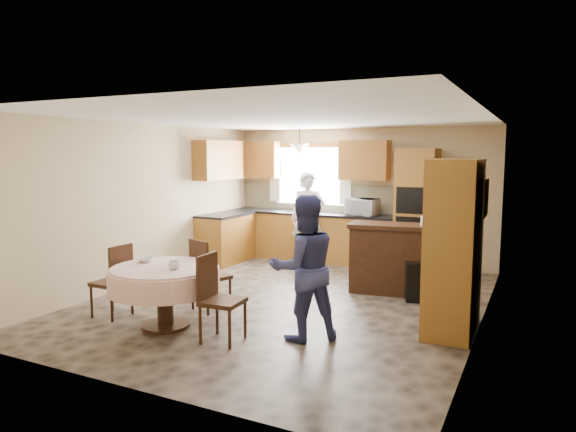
% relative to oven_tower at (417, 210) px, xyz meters
% --- Properties ---
extents(floor, '(5.00, 6.00, 0.01)m').
position_rel_oven_tower_xyz_m(floor, '(-1.15, -2.69, -1.06)').
color(floor, brown).
rests_on(floor, ground).
extents(ceiling, '(5.00, 6.00, 0.01)m').
position_rel_oven_tower_xyz_m(ceiling, '(-1.15, -2.69, 1.44)').
color(ceiling, white).
rests_on(ceiling, wall_back).
extents(wall_back, '(5.00, 0.02, 2.50)m').
position_rel_oven_tower_xyz_m(wall_back, '(-1.15, 0.31, 0.19)').
color(wall_back, tan).
rests_on(wall_back, floor).
extents(wall_front, '(5.00, 0.02, 2.50)m').
position_rel_oven_tower_xyz_m(wall_front, '(-1.15, -5.69, 0.19)').
color(wall_front, tan).
rests_on(wall_front, floor).
extents(wall_left, '(0.02, 6.00, 2.50)m').
position_rel_oven_tower_xyz_m(wall_left, '(-3.65, -2.69, 0.19)').
color(wall_left, tan).
rests_on(wall_left, floor).
extents(wall_right, '(0.02, 6.00, 2.50)m').
position_rel_oven_tower_xyz_m(wall_right, '(1.35, -2.69, 0.19)').
color(wall_right, tan).
rests_on(wall_right, floor).
extents(window, '(1.40, 0.03, 1.10)m').
position_rel_oven_tower_xyz_m(window, '(-2.15, 0.29, 0.54)').
color(window, white).
rests_on(window, wall_back).
extents(curtain_left, '(0.22, 0.02, 1.15)m').
position_rel_oven_tower_xyz_m(curtain_left, '(-2.90, 0.24, 0.59)').
color(curtain_left, white).
rests_on(curtain_left, wall_back).
extents(curtain_right, '(0.22, 0.02, 1.15)m').
position_rel_oven_tower_xyz_m(curtain_right, '(-1.40, 0.24, 0.59)').
color(curtain_right, white).
rests_on(curtain_right, wall_back).
extents(base_cab_back, '(3.30, 0.60, 0.88)m').
position_rel_oven_tower_xyz_m(base_cab_back, '(-2.00, 0.01, -0.62)').
color(base_cab_back, '#B37A2F').
rests_on(base_cab_back, floor).
extents(counter_back, '(3.30, 0.64, 0.04)m').
position_rel_oven_tower_xyz_m(counter_back, '(-2.00, 0.01, -0.16)').
color(counter_back, black).
rests_on(counter_back, base_cab_back).
extents(base_cab_left, '(0.60, 1.20, 0.88)m').
position_rel_oven_tower_xyz_m(base_cab_left, '(-3.35, -0.89, -0.62)').
color(base_cab_left, '#B37A2F').
rests_on(base_cab_left, floor).
extents(counter_left, '(0.64, 1.20, 0.04)m').
position_rel_oven_tower_xyz_m(counter_left, '(-3.35, -0.89, -0.16)').
color(counter_left, black).
rests_on(counter_left, base_cab_left).
extents(backsplash, '(3.30, 0.02, 0.55)m').
position_rel_oven_tower_xyz_m(backsplash, '(-2.00, 0.30, 0.12)').
color(backsplash, '#C8BC8D').
rests_on(backsplash, wall_back).
extents(wall_cab_left, '(0.85, 0.33, 0.72)m').
position_rel_oven_tower_xyz_m(wall_cab_left, '(-3.20, 0.15, 0.85)').
color(wall_cab_left, '#A16228').
rests_on(wall_cab_left, wall_back).
extents(wall_cab_right, '(0.90, 0.33, 0.72)m').
position_rel_oven_tower_xyz_m(wall_cab_right, '(-1.00, 0.15, 0.85)').
color(wall_cab_right, '#A16228').
rests_on(wall_cab_right, wall_back).
extents(wall_cab_side, '(0.33, 1.20, 0.72)m').
position_rel_oven_tower_xyz_m(wall_cab_side, '(-3.48, -0.89, 0.85)').
color(wall_cab_side, '#A16228').
rests_on(wall_cab_side, wall_left).
extents(oven_tower, '(0.66, 0.62, 2.12)m').
position_rel_oven_tower_xyz_m(oven_tower, '(0.00, 0.00, 0.00)').
color(oven_tower, '#B37A2F').
rests_on(oven_tower, floor).
extents(oven_upper, '(0.56, 0.01, 0.45)m').
position_rel_oven_tower_xyz_m(oven_upper, '(0.00, -0.31, 0.19)').
color(oven_upper, black).
rests_on(oven_upper, oven_tower).
extents(oven_lower, '(0.56, 0.01, 0.45)m').
position_rel_oven_tower_xyz_m(oven_lower, '(0.00, -0.31, -0.31)').
color(oven_lower, black).
rests_on(oven_lower, oven_tower).
extents(pendant, '(0.36, 0.36, 0.18)m').
position_rel_oven_tower_xyz_m(pendant, '(-2.15, -0.19, 1.06)').
color(pendant, beige).
rests_on(pendant, ceiling).
extents(sideboard, '(1.40, 0.71, 0.96)m').
position_rel_oven_tower_xyz_m(sideboard, '(0.07, -1.61, -0.58)').
color(sideboard, '#3E2110').
rests_on(sideboard, floor).
extents(space_heater, '(0.47, 0.40, 0.54)m').
position_rel_oven_tower_xyz_m(space_heater, '(0.48, -1.87, -0.79)').
color(space_heater, black).
rests_on(space_heater, floor).
extents(cupboard, '(0.52, 1.03, 1.97)m').
position_rel_oven_tower_xyz_m(cupboard, '(1.07, -2.94, -0.07)').
color(cupboard, '#B37A2F').
rests_on(cupboard, floor).
extents(dining_table, '(1.28, 1.28, 0.73)m').
position_rel_oven_tower_xyz_m(dining_table, '(-1.97, -4.29, -0.49)').
color(dining_table, '#3E2110').
rests_on(dining_table, floor).
extents(chair_left, '(0.40, 0.40, 0.92)m').
position_rel_oven_tower_xyz_m(chair_left, '(-2.76, -4.27, -0.55)').
color(chair_left, '#3E2110').
rests_on(chair_left, floor).
extents(chair_back, '(0.52, 0.52, 0.94)m').
position_rel_oven_tower_xyz_m(chair_back, '(-1.90, -3.56, -0.54)').
color(chair_back, '#3E2110').
rests_on(chair_back, floor).
extents(chair_right, '(0.44, 0.44, 0.95)m').
position_rel_oven_tower_xyz_m(chair_right, '(-1.18, -4.38, -0.53)').
color(chair_right, '#3E2110').
rests_on(chair_right, floor).
extents(framed_picture, '(0.06, 0.55, 0.46)m').
position_rel_oven_tower_xyz_m(framed_picture, '(1.32, -2.41, 0.45)').
color(framed_picture, gold).
rests_on(framed_picture, wall_right).
extents(microwave, '(0.59, 0.44, 0.31)m').
position_rel_oven_tower_xyz_m(microwave, '(-0.97, -0.04, 0.01)').
color(microwave, silver).
rests_on(microwave, counter_back).
extents(person_sink, '(0.72, 0.60, 1.70)m').
position_rel_oven_tower_xyz_m(person_sink, '(-1.88, -0.39, -0.21)').
color(person_sink, silver).
rests_on(person_sink, floor).
extents(person_dining, '(0.98, 0.97, 1.59)m').
position_rel_oven_tower_xyz_m(person_dining, '(-0.35, -3.92, -0.26)').
color(person_dining, navy).
rests_on(person_dining, floor).
extents(bowl_sideboard, '(0.30, 0.30, 0.06)m').
position_rel_oven_tower_xyz_m(bowl_sideboard, '(-0.22, -1.61, -0.08)').
color(bowl_sideboard, '#B2B2B2').
rests_on(bowl_sideboard, sideboard).
extents(bottle_sideboard, '(0.11, 0.11, 0.27)m').
position_rel_oven_tower_xyz_m(bottle_sideboard, '(0.46, -1.61, 0.03)').
color(bottle_sideboard, silver).
rests_on(bottle_sideboard, sideboard).
extents(cup_table, '(0.15, 0.15, 0.10)m').
position_rel_oven_tower_xyz_m(cup_table, '(-1.77, -4.35, -0.28)').
color(cup_table, '#B2B2B2').
rests_on(cup_table, dining_table).
extents(bowl_table, '(0.22, 0.22, 0.05)m').
position_rel_oven_tower_xyz_m(bowl_table, '(-2.33, -4.20, -0.31)').
color(bowl_table, '#B2B2B2').
rests_on(bowl_table, dining_table).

